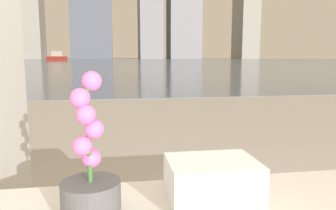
{
  "coord_description": "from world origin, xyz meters",
  "views": [
    {
      "loc": [
        -0.45,
        0.02,
        0.91
      ],
      "look_at": [
        -0.09,
        2.28,
        0.57
      ],
      "focal_mm": 35.0,
      "sensor_mm": 36.0,
      "label": 1
    }
  ],
  "objects": [
    {
      "name": "skyline_tower_4",
      "position": [
        23.91,
        118.0,
        13.45
      ],
      "size": [
        11.07,
        10.61,
        26.9
      ],
      "color": "slate",
      "rests_on": "ground_plane"
    },
    {
      "name": "harbor_boat_0",
      "position": [
        -12.03,
        68.44,
        0.66
      ],
      "size": [
        3.46,
        5.22,
        1.85
      ],
      "color": "maroon",
      "rests_on": "harbor_water"
    },
    {
      "name": "skyline_tower_3",
      "position": [
        11.72,
        118.0,
        15.09
      ],
      "size": [
        7.86,
        12.99,
        30.18
      ],
      "color": "slate",
      "rests_on": "ground_plane"
    },
    {
      "name": "towel_stack",
      "position": [
        -0.18,
        0.88,
        0.56
      ],
      "size": [
        0.25,
        0.19,
        0.12
      ],
      "color": "white",
      "rests_on": "bathtub"
    },
    {
      "name": "potted_orchid",
      "position": [
        -0.52,
        0.81,
        0.6
      ],
      "size": [
        0.15,
        0.15,
        0.38
      ],
      "color": "#4C4C4C",
      "rests_on": "bathtub"
    },
    {
      "name": "harbor_water",
      "position": [
        0.0,
        62.0,
        0.01
      ],
      "size": [
        180.0,
        110.0,
        0.01
      ],
      "color": "slate",
      "rests_on": "ground_plane"
    }
  ]
}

